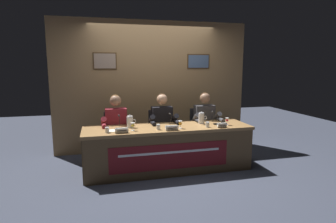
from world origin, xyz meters
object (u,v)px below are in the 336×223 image
at_px(water_cup_center, 158,127).
at_px(nameplate_left, 122,130).
at_px(conference_table, 169,142).
at_px(water_cup_left, 107,130).
at_px(chair_center, 161,135).
at_px(juice_glass_center, 180,123).
at_px(nameplate_right, 222,125).
at_px(panelist_right, 206,121).
at_px(juice_glass_left, 133,125).
at_px(panelist_left, 116,125).
at_px(water_pitcher_right_side, 201,118).
at_px(juice_glass_right, 227,120).
at_px(panelist_center, 163,123).
at_px(water_cup_right, 207,125).
at_px(water_pitcher_left_side, 130,122).
at_px(microphone_left, 120,124).
at_px(microphone_center, 171,122).
at_px(chair_left, 116,138).
at_px(microphone_right, 214,120).
at_px(nameplate_center, 172,128).
at_px(document_stack_left, 116,131).
at_px(chair_right, 202,133).

bearing_deg(water_cup_center, nameplate_left, -171.21).
distance_m(conference_table, water_cup_left, 1.02).
bearing_deg(chair_center, juice_glass_center, -78.25).
bearing_deg(nameplate_right, water_cup_center, 174.07).
bearing_deg(conference_table, panelist_right, 30.01).
distance_m(juice_glass_left, water_cup_center, 0.40).
relative_size(panelist_left, water_pitcher_right_side, 5.87).
relative_size(nameplate_left, juice_glass_right, 1.58).
distance_m(juice_glass_center, nameplate_right, 0.68).
height_order(panelist_center, water_cup_right, panelist_center).
relative_size(panelist_center, water_pitcher_left_side, 5.87).
bearing_deg(nameplate_left, panelist_center, 39.41).
relative_size(conference_table, microphone_left, 12.65).
xyz_separation_m(water_cup_center, microphone_center, (0.25, 0.15, 0.04)).
bearing_deg(panelist_left, juice_glass_left, -67.17).
relative_size(chair_left, juice_glass_left, 7.30).
distance_m(water_cup_center, microphone_right, 1.03).
xyz_separation_m(water_cup_center, water_pitcher_left_side, (-0.41, 0.26, 0.06)).
relative_size(juice_glass_left, water_cup_right, 1.46).
xyz_separation_m(nameplate_right, water_pitcher_left_side, (-1.44, 0.36, 0.05)).
distance_m(nameplate_center, panelist_right, 1.05).
xyz_separation_m(juice_glass_left, microphone_center, (0.64, 0.11, -0.01)).
bearing_deg(juice_glass_center, water_cup_right, -2.06).
xyz_separation_m(panelist_right, document_stack_left, (-1.66, -0.49, 0.02)).
bearing_deg(document_stack_left, panelist_center, 30.00).
bearing_deg(panelist_right, chair_left, 172.99).
height_order(panelist_center, juice_glass_center, panelist_center).
distance_m(juice_glass_left, water_pitcher_left_side, 0.22).
distance_m(panelist_right, water_pitcher_right_side, 0.36).
relative_size(chair_center, microphone_center, 4.19).
bearing_deg(juice_glass_right, microphone_center, 174.18).
xyz_separation_m(panelist_center, juice_glass_right, (0.99, -0.50, 0.10)).
relative_size(juice_glass_right, water_pitcher_right_side, 0.59).
xyz_separation_m(nameplate_left, water_cup_center, (0.57, 0.09, -0.00)).
height_order(conference_table, water_cup_right, water_cup_right).
height_order(microphone_center, nameplate_right, microphone_center).
bearing_deg(juice_glass_left, conference_table, 3.97).
relative_size(water_cup_left, water_cup_center, 1.00).
distance_m(nameplate_center, juice_glass_right, 1.02).
bearing_deg(water_cup_center, microphone_center, 31.50).
distance_m(conference_table, chair_left, 1.05).
distance_m(chair_right, document_stack_left, 1.83).
xyz_separation_m(nameplate_left, juice_glass_left, (0.18, 0.13, 0.05)).
bearing_deg(panelist_left, water_cup_center, -41.98).
bearing_deg(nameplate_right, panelist_center, 141.56).
height_order(microphone_left, microphone_center, same).
relative_size(panelist_center, nameplate_right, 7.87).
height_order(panelist_right, microphone_right, panelist_right).
bearing_deg(juice_glass_left, microphone_left, 138.11).
bearing_deg(document_stack_left, water_pitcher_left_side, 39.88).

